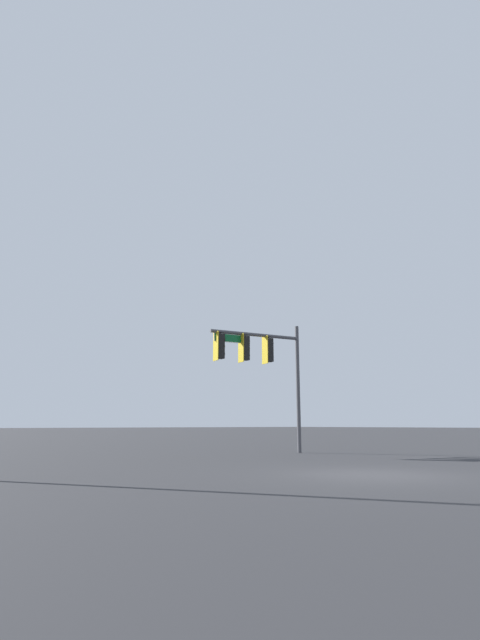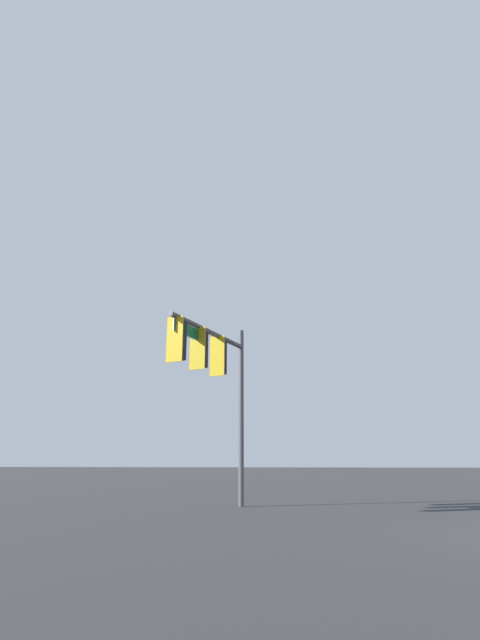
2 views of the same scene
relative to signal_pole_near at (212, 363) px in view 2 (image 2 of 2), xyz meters
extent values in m
cylinder|color=#47474C|center=(-2.07, 0.43, -1.40)|extent=(0.18, 0.18, 5.95)
cylinder|color=#47474C|center=(0.16, -0.03, 0.97)|extent=(4.51, 1.08, 0.16)
cube|color=gold|center=(-0.32, 0.07, 0.30)|extent=(0.14, 0.52, 1.30)
cube|color=black|center=(-0.51, 0.11, 0.30)|extent=(0.42, 0.39, 1.10)
cylinder|color=black|center=(-0.51, 0.11, 0.91)|extent=(0.04, 0.04, 0.12)
cylinder|color=#340503|center=(-0.70, 0.15, 0.63)|extent=(0.07, 0.22, 0.22)
cylinder|color=yellow|center=(-0.70, 0.15, 0.30)|extent=(0.07, 0.22, 0.22)
cylinder|color=black|center=(-0.70, 0.15, -0.03)|extent=(0.07, 0.22, 0.22)
cube|color=gold|center=(0.91, -0.19, 0.30)|extent=(0.14, 0.52, 1.30)
cube|color=black|center=(0.72, -0.15, 0.30)|extent=(0.42, 0.39, 1.10)
cylinder|color=black|center=(0.72, -0.15, 0.91)|extent=(0.04, 0.04, 0.12)
cylinder|color=#340503|center=(0.53, -0.11, 0.63)|extent=(0.07, 0.22, 0.22)
cylinder|color=yellow|center=(0.53, -0.11, 0.30)|extent=(0.07, 0.22, 0.22)
cylinder|color=black|center=(0.53, -0.11, -0.03)|extent=(0.07, 0.22, 0.22)
cube|color=gold|center=(2.14, -0.45, 0.30)|extent=(0.14, 0.52, 1.30)
cube|color=black|center=(1.95, -0.41, 0.30)|extent=(0.42, 0.39, 1.10)
cylinder|color=black|center=(1.95, -0.41, 0.91)|extent=(0.04, 0.04, 0.12)
cylinder|color=#340503|center=(1.76, -0.37, 0.63)|extent=(0.07, 0.22, 0.22)
cylinder|color=yellow|center=(1.76, -0.37, 0.30)|extent=(0.07, 0.22, 0.22)
cylinder|color=black|center=(1.76, -0.37, -0.03)|extent=(0.07, 0.22, 0.22)
cube|color=#0F602D|center=(1.35, -0.28, 0.71)|extent=(1.72, 0.40, 0.33)
cube|color=white|center=(1.35, -0.28, 0.71)|extent=(1.78, 0.39, 0.39)
camera|label=1|loc=(15.04, 17.18, -3.10)|focal=28.00mm
camera|label=2|loc=(14.77, 4.51, -3.03)|focal=28.00mm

